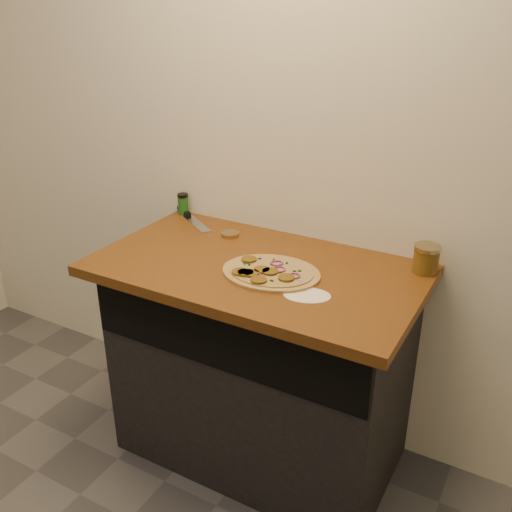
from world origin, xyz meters
The scene contains 8 objects.
cabinet centered at (0.00, 1.45, 0.43)m, with size 1.10×0.60×0.86m, color black.
countertop centered at (0.00, 1.42, 0.88)m, with size 1.20×0.70×0.04m, color brown.
pizza centered at (0.08, 1.37, 0.91)m, with size 0.38×0.38×0.02m.
chefs_knife centered at (-0.50, 1.69, 0.91)m, with size 0.30×0.21×0.02m.
mason_jar_lid centered at (-0.23, 1.60, 0.91)m, with size 0.07×0.07×0.02m, color tan.
salsa_jar centered at (0.55, 1.66, 0.95)m, with size 0.09×0.09×0.10m.
spice_shaker centered at (-0.55, 1.72, 0.95)m, with size 0.05×0.05×0.09m.
flour_spill centered at (0.26, 1.29, 0.90)m, with size 0.16×0.16×0.00m, color white.
Camera 1 is at (0.92, -0.23, 1.80)m, focal length 40.00 mm.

